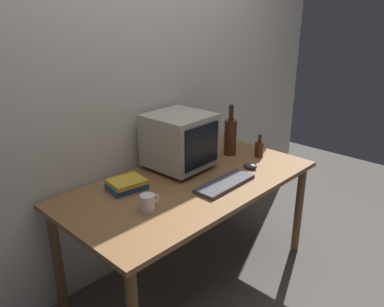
{
  "coord_description": "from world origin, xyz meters",
  "views": [
    {
      "loc": [
        -1.54,
        -1.47,
        1.71
      ],
      "look_at": [
        0.0,
        0.0,
        0.9
      ],
      "focal_mm": 35.26,
      "sensor_mm": 36.0,
      "label": 1
    }
  ],
  "objects_px": {
    "keyboard": "(225,183)",
    "bottle_tall": "(230,136)",
    "computer_mouse": "(250,166)",
    "bottle_short": "(259,148)",
    "book_stack": "(127,184)",
    "crt_monitor": "(180,141)",
    "mug": "(148,203)"
  },
  "relations": [
    {
      "from": "keyboard",
      "to": "bottle_short",
      "type": "bearing_deg",
      "value": 11.73
    },
    {
      "from": "crt_monitor",
      "to": "computer_mouse",
      "type": "distance_m",
      "value": 0.5
    },
    {
      "from": "keyboard",
      "to": "bottle_tall",
      "type": "bearing_deg",
      "value": 33.88
    },
    {
      "from": "bottle_tall",
      "to": "book_stack",
      "type": "height_order",
      "value": "bottle_tall"
    },
    {
      "from": "book_stack",
      "to": "computer_mouse",
      "type": "bearing_deg",
      "value": -24.35
    },
    {
      "from": "bottle_tall",
      "to": "mug",
      "type": "bearing_deg",
      "value": -167.67
    },
    {
      "from": "keyboard",
      "to": "computer_mouse",
      "type": "bearing_deg",
      "value": 6.26
    },
    {
      "from": "crt_monitor",
      "to": "keyboard",
      "type": "xyz_separation_m",
      "value": [
        -0.0,
        -0.39,
        -0.18
      ]
    },
    {
      "from": "bottle_tall",
      "to": "mug",
      "type": "distance_m",
      "value": 0.98
    },
    {
      "from": "keyboard",
      "to": "mug",
      "type": "distance_m",
      "value": 0.53
    },
    {
      "from": "book_stack",
      "to": "mug",
      "type": "distance_m",
      "value": 0.3
    },
    {
      "from": "computer_mouse",
      "to": "mug",
      "type": "bearing_deg",
      "value": 169.48
    },
    {
      "from": "computer_mouse",
      "to": "mug",
      "type": "height_order",
      "value": "mug"
    },
    {
      "from": "bottle_tall",
      "to": "book_stack",
      "type": "distance_m",
      "value": 0.89
    },
    {
      "from": "bottle_tall",
      "to": "mug",
      "type": "relative_size",
      "value": 3.12
    },
    {
      "from": "keyboard",
      "to": "computer_mouse",
      "type": "height_order",
      "value": "computer_mouse"
    },
    {
      "from": "keyboard",
      "to": "bottle_tall",
      "type": "distance_m",
      "value": 0.55
    },
    {
      "from": "crt_monitor",
      "to": "mug",
      "type": "bearing_deg",
      "value": -150.96
    },
    {
      "from": "computer_mouse",
      "to": "book_stack",
      "type": "height_order",
      "value": "book_stack"
    },
    {
      "from": "keyboard",
      "to": "bottle_tall",
      "type": "relative_size",
      "value": 1.12
    },
    {
      "from": "bottle_short",
      "to": "bottle_tall",
      "type": "bearing_deg",
      "value": 119.4
    },
    {
      "from": "crt_monitor",
      "to": "keyboard",
      "type": "distance_m",
      "value": 0.43
    },
    {
      "from": "computer_mouse",
      "to": "bottle_tall",
      "type": "xyz_separation_m",
      "value": [
        0.12,
        0.27,
        0.12
      ]
    },
    {
      "from": "crt_monitor",
      "to": "bottle_short",
      "type": "height_order",
      "value": "crt_monitor"
    },
    {
      "from": "crt_monitor",
      "to": "bottle_short",
      "type": "distance_m",
      "value": 0.62
    },
    {
      "from": "crt_monitor",
      "to": "computer_mouse",
      "type": "height_order",
      "value": "crt_monitor"
    },
    {
      "from": "crt_monitor",
      "to": "bottle_tall",
      "type": "relative_size",
      "value": 1.07
    },
    {
      "from": "bottle_tall",
      "to": "bottle_short",
      "type": "relative_size",
      "value": 2.22
    },
    {
      "from": "bottle_short",
      "to": "computer_mouse",
      "type": "bearing_deg",
      "value": -159.54
    },
    {
      "from": "computer_mouse",
      "to": "bottle_short",
      "type": "xyz_separation_m",
      "value": [
        0.22,
        0.08,
        0.04
      ]
    },
    {
      "from": "computer_mouse",
      "to": "book_stack",
      "type": "distance_m",
      "value": 0.83
    },
    {
      "from": "mug",
      "to": "book_stack",
      "type": "bearing_deg",
      "value": 74.93
    }
  ]
}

